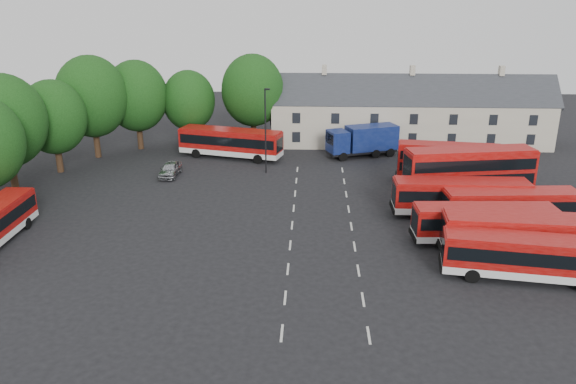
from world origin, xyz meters
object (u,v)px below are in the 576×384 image
Objects in this scene: bus_dd_south at (469,171)px; box_truck at (363,140)px; silver_car at (170,169)px; lamppost at (266,129)px; bus_row_a at (527,255)px.

bus_dd_south is 1.40× the size of box_truck.
lamppost reaches higher than silver_car.
bus_dd_south reaches higher than box_truck.
bus_dd_south is 16.90m from box_truck.
bus_dd_south is at bearing -8.99° from silver_car.
box_truck reaches higher than silver_car.
bus_row_a is 2.56× the size of silver_car.
bus_dd_south is 21.18m from lamppost.
box_truck reaches higher than bus_row_a.
box_truck is at bearing 32.56° from lamppost.
box_truck is (-8.65, 14.50, -0.75)m from bus_dd_south.
lamppost is (-19.72, 7.43, 2.10)m from bus_dd_south.
lamppost reaches higher than bus_row_a.
bus_dd_south is at bearing 98.33° from bus_row_a.
silver_car is 11.10m from lamppost.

